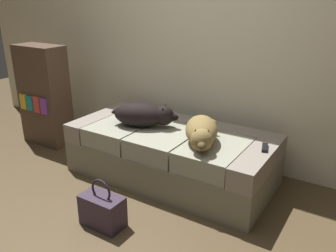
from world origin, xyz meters
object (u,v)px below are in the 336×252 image
couch (171,154)px  bookshelf (44,96)px  tv_remote (265,148)px  dog_dark (144,115)px  handbag (102,210)px  dog_tan (201,132)px

couch → bookshelf: size_ratio=1.66×
couch → tv_remote: bearing=2.6°
dog_dark → bookshelf: bearing=179.7°
couch → handbag: (-0.03, -0.89, -0.11)m
tv_remote → couch: bearing=166.8°
couch → bookshelf: bearing=-178.3°
tv_remote → dog_dark: bearing=169.2°
dog_dark → couch: bearing=12.6°
tv_remote → handbag: size_ratio=0.40×
couch → dog_tan: bearing=-20.5°
couch → dog_tan: 0.52m
couch → tv_remote: (0.84, 0.04, 0.25)m
dog_tan → tv_remote: (0.47, 0.18, -0.09)m
bookshelf → dog_dark: bearing=-0.3°
bookshelf → handbag: bearing=-27.9°
dog_dark → tv_remote: 1.10m
dog_dark → bookshelf: (-1.37, 0.01, -0.03)m
dog_tan → bookshelf: 2.00m
bookshelf → dog_tan: bearing=-2.6°
dog_dark → tv_remote: size_ratio=4.09×
bookshelf → couch: bearing=1.7°
couch → tv_remote: size_ratio=12.21×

